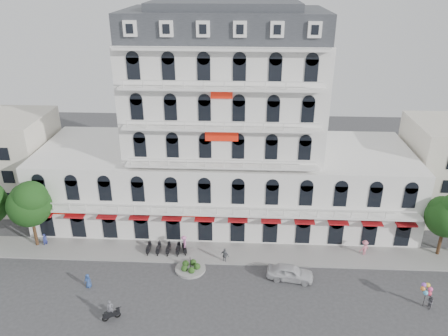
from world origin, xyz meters
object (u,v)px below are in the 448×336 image
rider_center (184,244)px  balloon_vendor (428,296)px  parked_car (290,272)px  rider_west (111,311)px

rider_center → balloon_vendor: size_ratio=0.90×
parked_car → balloon_vendor: balloon_vendor is taller
rider_west → rider_center: (5.23, 10.45, 0.23)m
balloon_vendor → parked_car: bearing=164.1°
parked_car → rider_center: rider_center is taller
rider_center → rider_west: bearing=-42.6°
rider_west → balloon_vendor: bearing=-23.5°
rider_west → rider_center: size_ratio=0.96×
parked_car → rider_center: (-11.35, 3.97, 0.36)m
rider_center → balloon_vendor: (23.71, -7.49, 0.16)m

